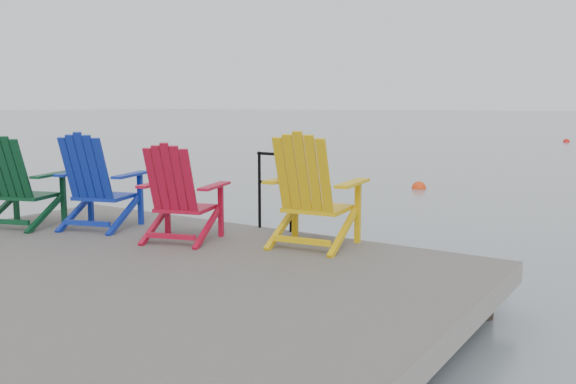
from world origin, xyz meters
The scene contains 9 objects.
ground centered at (0.00, 0.00, 0.00)m, with size 400.00×400.00×0.00m, color slate.
dock centered at (0.00, 0.00, 0.35)m, with size 6.00×5.00×1.40m.
handrail centered at (0.25, 2.45, 1.04)m, with size 0.48×0.04×0.90m.
chair_green centered at (-2.36, 0.93, 1.05)m, with size 1.03×0.98×1.08m.
chair_blue centered at (-1.51, 1.37, 1.06)m, with size 1.04×0.99×1.10m.
chair_red centered at (-0.24, 1.40, 1.02)m, with size 0.97×0.92×1.03m.
chair_yellow centered at (1.05, 1.95, 1.08)m, with size 1.00×0.94×1.15m.
buoy_a centered at (-0.97, 10.16, 0.00)m, with size 0.34×0.34×0.34m, color red.
buoy_b centered at (-1.09, 31.33, 0.00)m, with size 0.35×0.35×0.35m, color red.
Camera 1 is at (4.18, -3.28, 1.94)m, focal length 38.00 mm.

